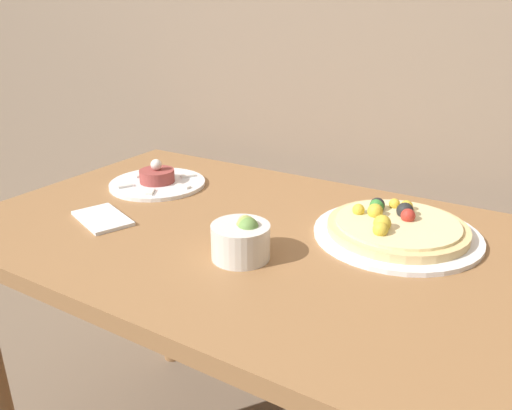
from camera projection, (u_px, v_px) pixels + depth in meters
dining_table at (245, 275)px, 1.11m from camera, size 1.18×0.76×0.78m
pizza_plate at (396, 228)px, 1.03m from camera, size 0.34×0.34×0.06m
tartare_plate at (157, 181)px, 1.32m from camera, size 0.25×0.25×0.07m
small_bowl at (242, 239)px, 0.93m from camera, size 0.11×0.11×0.08m
napkin at (102, 218)px, 1.11m from camera, size 0.17×0.14×0.01m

